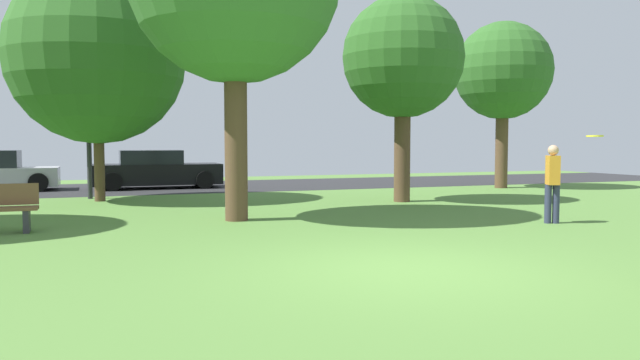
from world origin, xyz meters
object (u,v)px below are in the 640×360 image
maple_tree_far (403,58)px  birch_tree_lone (503,72)px  person_catcher (553,180)px  frisbee_disc (595,136)px  oak_tree_left (97,56)px  parked_car_black (156,171)px  street_lamp_post (89,123)px

maple_tree_far → birch_tree_lone: 6.76m
person_catcher → frisbee_disc: frisbee_disc is taller
birch_tree_lone → oak_tree_left: (-13.87, -0.24, -0.15)m
person_catcher → parked_car_black: bearing=-126.3°
oak_tree_left → person_catcher: (8.72, -8.27, -3.20)m
maple_tree_far → parked_car_black: maple_tree_far is taller
maple_tree_far → oak_tree_left: 8.58m
street_lamp_post → parked_car_black: bearing=58.0°
birch_tree_lone → parked_car_black: (-11.91, 4.24, -3.60)m
person_catcher → street_lamp_post: 12.92m
maple_tree_far → street_lamp_post: (-8.27, 4.01, -1.76)m
maple_tree_far → frisbee_disc: 7.65m
oak_tree_left → frisbee_disc: oak_tree_left is taller
birch_tree_lone → maple_tree_far: bearing=-150.4°
person_catcher → parked_car_black: 14.43m
person_catcher → parked_car_black: size_ratio=0.36×
person_catcher → street_lamp_post: street_lamp_post is taller
birch_tree_lone → person_catcher: birch_tree_lone is taller
parked_car_black → street_lamp_post: street_lamp_post is taller
oak_tree_left → frisbee_disc: size_ratio=22.78×
oak_tree_left → person_catcher: bearing=-43.5°
maple_tree_far → person_catcher: maple_tree_far is taller
birch_tree_lone → person_catcher: size_ratio=3.74×
frisbee_disc → birch_tree_lone: bearing=59.8°
maple_tree_far → oak_tree_left: oak_tree_left is taller
birch_tree_lone → street_lamp_post: size_ratio=1.34×
oak_tree_left → birch_tree_lone: bearing=1.0°
frisbee_disc → street_lamp_post: street_lamp_post is taller
person_catcher → frisbee_disc: (-1.03, -2.13, 0.89)m
birch_tree_lone → parked_car_black: bearing=160.4°
oak_tree_left → frisbee_disc: bearing=-53.6°
maple_tree_far → birch_tree_lone: (5.87, 3.33, 0.23)m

